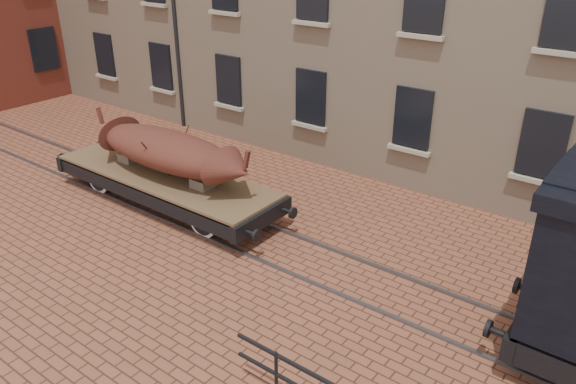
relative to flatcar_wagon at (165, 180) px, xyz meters
The scene contains 4 objects.
ground 3.98m from the flatcar_wagon, ahead, with size 90.00×90.00×0.00m, color brown.
rail_track 3.97m from the flatcar_wagon, ahead, with size 30.00×1.52×0.06m.
flatcar_wagon is the anchor object (origin of this frame).
iron_boat 0.96m from the flatcar_wagon, ahead, with size 5.78×1.68×1.42m.
Camera 1 is at (7.32, -9.18, 7.14)m, focal length 35.00 mm.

